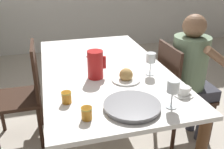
{
  "coord_description": "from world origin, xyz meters",
  "views": [
    {
      "loc": [
        -0.42,
        -1.81,
        1.57
      ],
      "look_at": [
        0.0,
        -0.25,
        0.83
      ],
      "focal_mm": 40.0,
      "sensor_mm": 36.0,
      "label": 1
    }
  ],
  "objects_px": {
    "red_pitcher": "(95,64)",
    "bread_plate": "(126,77)",
    "wine_glass_juice": "(173,88)",
    "jam_jar_amber": "(87,113)",
    "teacup_near_person": "(184,91)",
    "chair_person_side": "(178,91)",
    "person_seated": "(192,70)",
    "jam_jar_red": "(66,97)",
    "chair_opposite": "(24,92)",
    "wine_glass_water": "(151,59)",
    "serving_tray": "(132,106)"
  },
  "relations": [
    {
      "from": "chair_person_side",
      "to": "person_seated",
      "type": "bearing_deg",
      "value": 71.95
    },
    {
      "from": "serving_tray",
      "to": "chair_person_side",
      "type": "bearing_deg",
      "value": 41.44
    },
    {
      "from": "jam_jar_amber",
      "to": "jam_jar_red",
      "type": "distance_m",
      "value": 0.22
    },
    {
      "from": "red_pitcher",
      "to": "wine_glass_juice",
      "type": "bearing_deg",
      "value": -56.17
    },
    {
      "from": "chair_opposite",
      "to": "serving_tray",
      "type": "relative_size",
      "value": 2.77
    },
    {
      "from": "wine_glass_juice",
      "to": "jam_jar_red",
      "type": "distance_m",
      "value": 0.63
    },
    {
      "from": "teacup_near_person",
      "to": "jam_jar_amber",
      "type": "xyz_separation_m",
      "value": [
        -0.65,
        -0.1,
        0.01
      ]
    },
    {
      "from": "jam_jar_amber",
      "to": "red_pitcher",
      "type": "bearing_deg",
      "value": 73.13
    },
    {
      "from": "chair_person_side",
      "to": "serving_tray",
      "type": "xyz_separation_m",
      "value": [
        -0.65,
        -0.58,
        0.3
      ]
    },
    {
      "from": "person_seated",
      "to": "bread_plate",
      "type": "height_order",
      "value": "person_seated"
    },
    {
      "from": "chair_person_side",
      "to": "person_seated",
      "type": "height_order",
      "value": "person_seated"
    },
    {
      "from": "chair_person_side",
      "to": "jam_jar_amber",
      "type": "relative_size",
      "value": 12.88
    },
    {
      "from": "person_seated",
      "to": "bread_plate",
      "type": "xyz_separation_m",
      "value": [
        -0.66,
        -0.18,
        0.1
      ]
    },
    {
      "from": "red_pitcher",
      "to": "teacup_near_person",
      "type": "relative_size",
      "value": 1.58
    },
    {
      "from": "chair_person_side",
      "to": "wine_glass_water",
      "type": "bearing_deg",
      "value": -66.54
    },
    {
      "from": "chair_person_side",
      "to": "wine_glass_water",
      "type": "distance_m",
      "value": 0.57
    },
    {
      "from": "wine_glass_water",
      "to": "wine_glass_juice",
      "type": "xyz_separation_m",
      "value": [
        -0.06,
        -0.46,
        0.0
      ]
    },
    {
      "from": "person_seated",
      "to": "jam_jar_amber",
      "type": "distance_m",
      "value": 1.18
    },
    {
      "from": "teacup_near_person",
      "to": "red_pitcher",
      "type": "bearing_deg",
      "value": 140.47
    },
    {
      "from": "jam_jar_amber",
      "to": "chair_opposite",
      "type": "bearing_deg",
      "value": 113.4
    },
    {
      "from": "red_pitcher",
      "to": "wine_glass_water",
      "type": "relative_size",
      "value": 1.21
    },
    {
      "from": "chair_person_side",
      "to": "serving_tray",
      "type": "height_order",
      "value": "chair_person_side"
    },
    {
      "from": "chair_person_side",
      "to": "teacup_near_person",
      "type": "distance_m",
      "value": 0.66
    },
    {
      "from": "wine_glass_juice",
      "to": "jam_jar_amber",
      "type": "distance_m",
      "value": 0.51
    },
    {
      "from": "teacup_near_person",
      "to": "serving_tray",
      "type": "height_order",
      "value": "teacup_near_person"
    },
    {
      "from": "bread_plate",
      "to": "chair_opposite",
      "type": "bearing_deg",
      "value": 144.33
    },
    {
      "from": "red_pitcher",
      "to": "jam_jar_red",
      "type": "relative_size",
      "value": 2.85
    },
    {
      "from": "chair_person_side",
      "to": "bread_plate",
      "type": "distance_m",
      "value": 0.68
    },
    {
      "from": "person_seated",
      "to": "serving_tray",
      "type": "height_order",
      "value": "person_seated"
    },
    {
      "from": "teacup_near_person",
      "to": "person_seated",
      "type": "bearing_deg",
      "value": 52.49
    },
    {
      "from": "chair_opposite",
      "to": "bread_plate",
      "type": "distance_m",
      "value": 1.0
    },
    {
      "from": "bread_plate",
      "to": "chair_person_side",
      "type": "bearing_deg",
      "value": 20.32
    },
    {
      "from": "serving_tray",
      "to": "bread_plate",
      "type": "distance_m",
      "value": 0.37
    },
    {
      "from": "teacup_near_person",
      "to": "serving_tray",
      "type": "relative_size",
      "value": 0.39
    },
    {
      "from": "wine_glass_water",
      "to": "jam_jar_red",
      "type": "xyz_separation_m",
      "value": [
        -0.65,
        -0.26,
        -0.09
      ]
    },
    {
      "from": "wine_glass_water",
      "to": "teacup_near_person",
      "type": "bearing_deg",
      "value": -76.92
    },
    {
      "from": "wine_glass_water",
      "to": "serving_tray",
      "type": "xyz_separation_m",
      "value": [
        -0.29,
        -0.42,
        -0.11
      ]
    },
    {
      "from": "chair_opposite",
      "to": "teacup_near_person",
      "type": "height_order",
      "value": "chair_opposite"
    },
    {
      "from": "wine_glass_water",
      "to": "wine_glass_juice",
      "type": "bearing_deg",
      "value": -97.68
    },
    {
      "from": "bread_plate",
      "to": "jam_jar_amber",
      "type": "relative_size",
      "value": 2.87
    },
    {
      "from": "red_pitcher",
      "to": "bread_plate",
      "type": "relative_size",
      "value": 0.99
    },
    {
      "from": "serving_tray",
      "to": "jam_jar_red",
      "type": "xyz_separation_m",
      "value": [
        -0.36,
        0.16,
        0.02
      ]
    },
    {
      "from": "red_pitcher",
      "to": "jam_jar_red",
      "type": "bearing_deg",
      "value": -128.26
    },
    {
      "from": "chair_opposite",
      "to": "jam_jar_amber",
      "type": "relative_size",
      "value": 12.88
    },
    {
      "from": "chair_person_side",
      "to": "chair_opposite",
      "type": "relative_size",
      "value": 1.0
    },
    {
      "from": "red_pitcher",
      "to": "jam_jar_red",
      "type": "xyz_separation_m",
      "value": [
        -0.24,
        -0.31,
        -0.06
      ]
    },
    {
      "from": "red_pitcher",
      "to": "teacup_near_person",
      "type": "xyz_separation_m",
      "value": [
        0.49,
        -0.41,
        -0.08
      ]
    },
    {
      "from": "teacup_near_person",
      "to": "jam_jar_red",
      "type": "height_order",
      "value": "jam_jar_red"
    },
    {
      "from": "jam_jar_amber",
      "to": "bread_plate",
      "type": "bearing_deg",
      "value": 48.61
    },
    {
      "from": "person_seated",
      "to": "wine_glass_water",
      "type": "xyz_separation_m",
      "value": [
        -0.45,
        -0.13,
        0.2
      ]
    }
  ]
}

